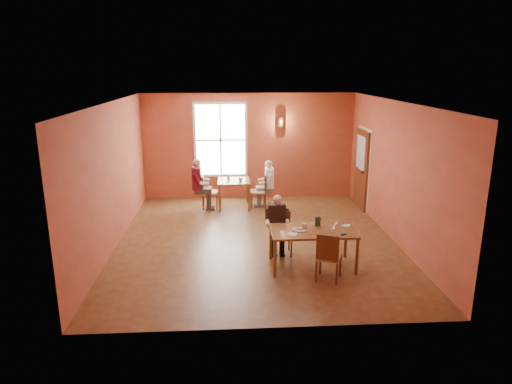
{
  "coord_description": "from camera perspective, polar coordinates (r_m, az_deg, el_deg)",
  "views": [
    {
      "loc": [
        -0.6,
        -9.38,
        3.68
      ],
      "look_at": [
        0.0,
        0.2,
        1.05
      ],
      "focal_mm": 32.0,
      "sensor_mm": 36.0,
      "label": 1
    }
  ],
  "objects": [
    {
      "name": "wall_sconce",
      "position": [
        12.95,
        3.13,
        8.74
      ],
      "size": [
        0.16,
        0.16,
        0.28
      ],
      "primitive_type": "cylinder",
      "color": "brown",
      "rests_on": "wall_back"
    },
    {
      "name": "diner_white",
      "position": [
        12.29,
        0.4,
        0.87
      ],
      "size": [
        0.49,
        0.49,
        1.23
      ],
      "primitive_type": null,
      "rotation": [
        0.0,
        0.0,
        1.57
      ],
      "color": "silver",
      "rests_on": "ground"
    },
    {
      "name": "plate_food",
      "position": [
        8.58,
        5.51,
        -4.67
      ],
      "size": [
        0.33,
        0.33,
        0.03
      ],
      "primitive_type": "cylinder",
      "rotation": [
        0.0,
        0.0,
        -0.24
      ],
      "color": "white",
      "rests_on": "main_table"
    },
    {
      "name": "cup_b",
      "position": [
        12.31,
        -3.47,
        1.77
      ],
      "size": [
        0.11,
        0.11,
        0.1
      ],
      "primitive_type": "imported",
      "rotation": [
        0.0,
        0.0,
        -0.06
      ],
      "color": "silver",
      "rests_on": "second_table"
    },
    {
      "name": "door",
      "position": [
        12.48,
        12.99,
        2.76
      ],
      "size": [
        0.12,
        1.04,
        2.1
      ],
      "primitive_type": "cube",
      "color": "maroon",
      "rests_on": "ground"
    },
    {
      "name": "wall_left",
      "position": [
        9.92,
        -17.5,
        1.92
      ],
      "size": [
        0.04,
        7.0,
        3.0
      ],
      "primitive_type": "cube",
      "color": "brown",
      "rests_on": "ground"
    },
    {
      "name": "goblet_c",
      "position": [
        8.5,
        9.54,
        -4.47
      ],
      "size": [
        0.08,
        0.08,
        0.19
      ],
      "primitive_type": null,
      "rotation": [
        0.0,
        0.0,
        -0.1
      ],
      "color": "white",
      "rests_on": "main_table"
    },
    {
      "name": "sunglasses",
      "position": [
        8.47,
        10.9,
        -5.23
      ],
      "size": [
        0.12,
        0.08,
        0.01
      ],
      "primitive_type": "cube",
      "rotation": [
        0.0,
        0.0,
        0.44
      ],
      "color": "black",
      "rests_on": "main_table"
    },
    {
      "name": "chair_empty",
      "position": [
        8.26,
        9.11,
        -7.88
      ],
      "size": [
        0.52,
        0.52,
        0.9
      ],
      "primitive_type": null,
      "rotation": [
        0.0,
        0.0,
        -0.4
      ],
      "color": "#3E2113",
      "rests_on": "ground"
    },
    {
      "name": "goblet_a",
      "position": [
        8.8,
        9.89,
        -3.83
      ],
      "size": [
        0.07,
        0.07,
        0.17
      ],
      "primitive_type": null,
      "rotation": [
        0.0,
        0.0,
        0.01
      ],
      "color": "white",
      "rests_on": "main_table"
    },
    {
      "name": "knife",
      "position": [
        8.4,
        7.06,
        -5.27
      ],
      "size": [
        0.18,
        0.04,
        0.0
      ],
      "primitive_type": "cube",
      "rotation": [
        0.0,
        0.0,
        -0.17
      ],
      "color": "silver",
      "rests_on": "main_table"
    },
    {
      "name": "diner_maroon",
      "position": [
        12.26,
        -5.95,
        0.99
      ],
      "size": [
        0.53,
        0.53,
        1.32
      ],
      "primitive_type": null,
      "rotation": [
        0.0,
        0.0,
        -1.57
      ],
      "color": "maroon",
      "rests_on": "ground"
    },
    {
      "name": "main_table",
      "position": [
        8.75,
        7.03,
        -7.02
      ],
      "size": [
        1.58,
        0.89,
        0.74
      ],
      "primitive_type": null,
      "color": "brown",
      "rests_on": "ground"
    },
    {
      "name": "wall_back",
      "position": [
        13.08,
        -0.91,
        5.72
      ],
      "size": [
        6.0,
        0.04,
        3.0
      ],
      "primitive_type": "cube",
      "color": "brown",
      "rests_on": "ground"
    },
    {
      "name": "window",
      "position": [
        12.98,
        -4.45,
        6.5
      ],
      "size": [
        1.36,
        0.1,
        1.96
      ],
      "primitive_type": "cube",
      "color": "white",
      "rests_on": "wall_back"
    },
    {
      "name": "cup_a",
      "position": [
        12.14,
        -1.96,
        1.57
      ],
      "size": [
        0.13,
        0.13,
        0.09
      ],
      "primitive_type": "imported",
      "rotation": [
        0.0,
        0.0,
        -0.12
      ],
      "color": "beige",
      "rests_on": "second_table"
    },
    {
      "name": "napkin",
      "position": [
        8.37,
        4.56,
        -5.27
      ],
      "size": [
        0.22,
        0.22,
        0.01
      ],
      "primitive_type": "cube",
      "rotation": [
        0.0,
        0.0,
        -0.37
      ],
      "color": "white",
      "rests_on": "main_table"
    },
    {
      "name": "wall_front",
      "position": [
        6.3,
        2.11,
        -4.92
      ],
      "size": [
        6.0,
        0.04,
        3.0
      ],
      "primitive_type": "cube",
      "color": "brown",
      "rests_on": "ground"
    },
    {
      "name": "second_table",
      "position": [
        12.32,
        -2.76,
        -0.24
      ],
      "size": [
        0.85,
        0.85,
        0.75
      ],
      "primitive_type": null,
      "color": "brown",
      "rests_on": "ground"
    },
    {
      "name": "side_plate",
      "position": [
        8.94,
        11.22,
        -4.14
      ],
      "size": [
        0.21,
        0.21,
        0.01
      ],
      "primitive_type": "cylinder",
      "rotation": [
        0.0,
        0.0,
        -0.29
      ],
      "color": "white",
      "rests_on": "main_table"
    },
    {
      "name": "goblet_b",
      "position": [
        8.6,
        11.11,
        -4.32
      ],
      "size": [
        0.09,
        0.09,
        0.18
      ],
      "primitive_type": null,
      "rotation": [
        0.0,
        0.0,
        0.26
      ],
      "color": "white",
      "rests_on": "main_table"
    },
    {
      "name": "ceiling",
      "position": [
        9.42,
        0.08,
        11.19
      ],
      "size": [
        6.0,
        7.0,
        0.04
      ],
      "primitive_type": "cube",
      "color": "white",
      "rests_on": "wall_back"
    },
    {
      "name": "sandwich",
      "position": [
        8.61,
        6.08,
        -4.37
      ],
      "size": [
        0.09,
        0.08,
        0.1
      ],
      "primitive_type": "cube",
      "rotation": [
        0.0,
        0.0,
        -0.05
      ],
      "color": "tan",
      "rests_on": "main_table"
    },
    {
      "name": "chair_diner_maroon",
      "position": [
        12.31,
        -5.79,
        0.05
      ],
      "size": [
        0.4,
        0.4,
        0.91
      ],
      "primitive_type": null,
      "rotation": [
        0.0,
        0.0,
        -1.57
      ],
      "color": "#593019",
      "rests_on": "ground"
    },
    {
      "name": "wall_right",
      "position": [
        10.28,
        17.02,
        2.4
      ],
      "size": [
        0.04,
        7.0,
        3.0
      ],
      "primitive_type": "cube",
      "color": "brown",
      "rests_on": "ground"
    },
    {
      "name": "chair_diner_white",
      "position": [
        12.33,
        0.26,
        0.16
      ],
      "size": [
        0.4,
        0.4,
        0.91
      ],
      "primitive_type": null,
      "rotation": [
        0.0,
        0.0,
        1.57
      ],
      "color": "#5F2712",
      "rests_on": "ground"
    },
    {
      "name": "chair_diner_main",
      "position": [
        9.25,
        3.26,
        -5.27
      ],
      "size": [
        0.38,
        0.38,
        0.86
      ],
      "primitive_type": null,
      "rotation": [
        0.0,
        0.0,
        3.14
      ],
      "color": "#42210D",
      "rests_on": "ground"
    },
    {
      "name": "menu_stand",
      "position": [
        8.82,
        7.71,
        -3.68
      ],
      "size": [
        0.11,
        0.07,
        0.18
      ],
      "primitive_type": "cube",
      "rotation": [
        0.0,
        0.0,
        0.12
      ],
      "color": "#234630",
      "rests_on": "main_table"
    },
    {
      "name": "ground",
      "position": [
        10.09,
        0.07,
        -6.06
      ],
      "size": [
        6.0,
        7.0,
        0.01
      ],
      "primitive_type": "cube",
      "color": "brown",
      "rests_on": "ground"
    },
    {
      "name": "diner_main",
      "position": [
        9.18,
        3.29,
        -4.48
      ],
      "size": [
        0.46,
        0.46,
        1.15
      ],
      "primitive_type": null,
      "rotation": [
        0.0,
        0.0,
        3.14
      ],
      "color": "#352019",
      "rests_on": "ground"
    }
  ]
}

